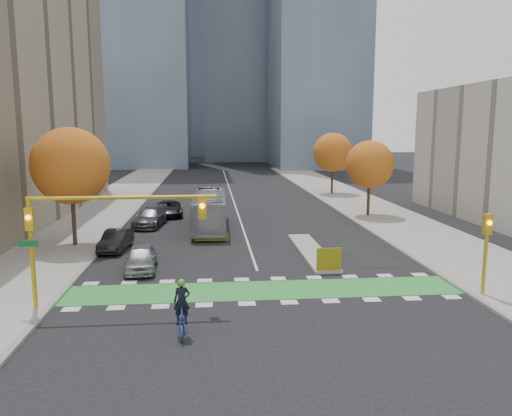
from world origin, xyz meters
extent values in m
plane|color=black|center=(0.00, 0.00, 0.00)|extent=(300.00, 300.00, 0.00)
cube|color=gray|center=(-13.50, 20.00, 0.07)|extent=(7.00, 120.00, 0.15)
cube|color=gray|center=(13.50, 20.00, 0.07)|extent=(7.00, 120.00, 0.15)
cube|color=gray|center=(-10.00, 20.00, 0.07)|extent=(0.30, 120.00, 0.16)
cube|color=gray|center=(10.00, 20.00, 0.07)|extent=(0.30, 120.00, 0.16)
cube|color=green|center=(0.00, 1.50, 0.01)|extent=(20.00, 3.00, 0.01)
cube|color=silver|center=(0.00, 40.00, 0.01)|extent=(0.15, 70.00, 0.01)
cube|color=black|center=(7.50, 30.00, 0.01)|extent=(2.50, 50.00, 0.01)
cube|color=gray|center=(4.00, 9.00, 0.08)|extent=(1.60, 10.00, 0.16)
cube|color=yellow|center=(4.00, 4.20, 0.80)|extent=(1.40, 0.12, 1.30)
cube|color=#47566B|center=(-18.00, 90.00, 35.00)|extent=(22.00, 22.00, 70.00)
cube|color=#47566B|center=(20.00, 85.00, 30.00)|extent=(18.00, 24.00, 60.00)
cube|color=#47566B|center=(-4.00, 140.00, 40.00)|extent=(26.00, 26.00, 80.00)
cylinder|color=#332114|center=(-12.00, 12.00, 2.62)|extent=(0.28, 0.28, 5.25)
sphere|color=#A96614|center=(-12.00, 12.00, 5.62)|extent=(5.20, 5.20, 5.20)
cylinder|color=#332114|center=(12.00, 22.00, 2.27)|extent=(0.28, 0.28, 4.55)
sphere|color=#A96614|center=(12.00, 22.00, 4.88)|extent=(4.40, 4.40, 4.40)
cylinder|color=#332114|center=(12.50, 38.00, 2.45)|extent=(0.28, 0.28, 4.90)
sphere|color=#A96614|center=(12.50, 38.00, 5.25)|extent=(4.80, 4.80, 4.80)
cylinder|color=#BF9914|center=(-10.50, -0.50, 2.60)|extent=(0.20, 0.20, 5.20)
cylinder|color=#BF9914|center=(-6.50, -0.50, 5.10)|extent=(8.20, 0.16, 0.16)
cube|color=#BF9914|center=(-10.50, -0.50, 4.20)|extent=(0.35, 0.28, 1.00)
sphere|color=orange|center=(-10.50, -0.68, 4.30)|extent=(0.22, 0.22, 0.22)
cube|color=#BF9914|center=(-3.00, -0.50, 4.60)|extent=(0.35, 0.28, 1.00)
sphere|color=orange|center=(-3.00, -0.68, 4.70)|extent=(0.22, 0.22, 0.22)
cube|color=#0C5926|center=(-10.50, -0.90, 3.20)|extent=(0.85, 0.04, 0.25)
cylinder|color=#BF9914|center=(10.50, -0.50, 2.00)|extent=(0.18, 0.18, 4.00)
cube|color=#BF9914|center=(10.50, -0.50, 3.60)|extent=(0.35, 0.28, 1.00)
sphere|color=orange|center=(10.50, -0.68, 3.70)|extent=(0.22, 0.22, 0.22)
imported|color=navy|center=(-3.81, -3.77, 0.53)|extent=(0.79, 2.03, 1.05)
imported|color=black|center=(-3.81, -3.77, 1.42)|extent=(0.67, 0.46, 1.78)
sphere|color=#597F2D|center=(-3.81, -3.77, 2.16)|extent=(0.30, 0.30, 0.30)
imported|color=#96999D|center=(-2.70, 17.76, 1.53)|extent=(2.81, 11.07, 3.07)
imported|color=#9A999E|center=(-6.67, 5.78, 0.73)|extent=(1.97, 4.37, 1.46)
imported|color=black|center=(-9.00, 10.78, 0.69)|extent=(1.87, 4.30, 1.38)
imported|color=#47464B|center=(-7.71, 19.13, 0.76)|extent=(2.80, 5.47, 1.52)
imported|color=black|center=(-6.50, 24.13, 0.70)|extent=(2.88, 5.29, 1.41)
camera|label=1|loc=(-2.64, -22.69, 8.08)|focal=35.00mm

